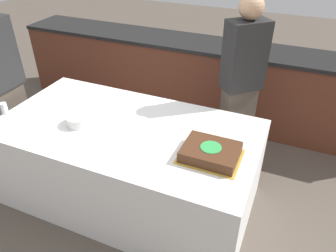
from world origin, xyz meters
TOP-DOWN VIEW (x-y plane):
  - ground_plane at (0.00, 0.00)m, footprint 14.00×14.00m
  - back_counter at (0.00, 1.62)m, footprint 4.40×0.58m
  - dining_table at (0.00, 0.00)m, footprint 2.07×1.09m
  - cake at (0.72, -0.10)m, footprint 0.42×0.34m
  - plate_stack at (-0.36, -0.11)m, footprint 0.19×0.19m
  - wine_glass at (-0.89, -0.31)m, footprint 0.06×0.06m
  - side_plate_near_cake at (0.80, 0.19)m, footprint 0.18×0.18m
  - person_cutting_cake at (0.72, 0.77)m, footprint 0.38×0.37m
  - person_seated_left at (-1.25, 0.00)m, footprint 0.20×0.38m

SIDE VIEW (x-z plane):
  - ground_plane at x=0.00m, z-range 0.00..0.00m
  - dining_table at x=0.00m, z-range 0.00..0.75m
  - back_counter at x=0.00m, z-range 0.00..0.92m
  - side_plate_near_cake at x=0.80m, z-range 0.75..0.75m
  - plate_stack at x=-0.36m, z-range 0.75..0.82m
  - cake at x=0.72m, z-range 0.74..0.83m
  - person_seated_left at x=-1.25m, z-range 0.03..1.68m
  - person_cutting_cake at x=0.72m, z-range 0.04..1.69m
  - wine_glass at x=-0.89m, z-range 0.78..0.95m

